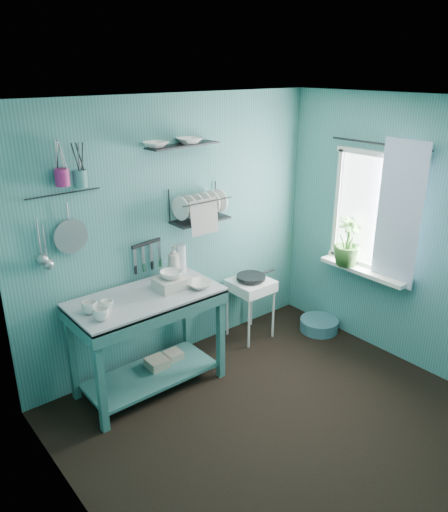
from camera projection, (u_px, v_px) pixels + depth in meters
floor at (286, 425)px, 4.02m from camera, size 3.20×3.20×0.00m
ceiling at (303, 102)px, 3.13m from camera, size 3.20×3.20×0.00m
wall_back at (176, 233)px, 4.66m from camera, size 3.20×0.00×3.20m
wall_left at (83, 363)px, 2.63m from camera, size 0.00×3.00×3.00m
wall_right at (416, 238)px, 4.52m from camera, size 0.00×3.00×3.00m
work_counter at (149, 342)px, 4.35m from camera, size 1.35×0.80×0.91m
mug_left at (101, 314)px, 3.77m from camera, size 0.12×0.12×0.10m
mug_mid at (107, 306)px, 3.91m from camera, size 0.14×0.14×0.09m
mug_right at (90, 307)px, 3.88m from camera, size 0.17×0.17×0.10m
wash_tub at (172, 283)px, 4.31m from camera, size 0.28×0.22×0.10m
tub_bowl at (171, 275)px, 4.28m from camera, size 0.20×0.19×0.06m
soap_bottle at (174, 261)px, 4.53m from camera, size 0.11×0.12×0.30m
water_bottle at (181, 259)px, 4.61m from camera, size 0.09×0.09×0.28m
counter_bowl at (199, 284)px, 4.34m from camera, size 0.22×0.22×0.05m
hotplate_stand at (250, 308)px, 5.25m from camera, size 0.44×0.44×0.64m
frying_pan at (251, 277)px, 5.12m from camera, size 0.30×0.30×0.03m
knife_strip at (146, 243)px, 4.44m from camera, size 0.32×0.07×0.03m
dish_rack at (200, 204)px, 4.58m from camera, size 0.56×0.26×0.32m
upper_shelf at (183, 145)px, 4.32m from camera, size 0.71×0.23×0.01m
shelf_bowl_left at (156, 156)px, 4.18m from camera, size 0.23×0.23×0.05m
shelf_bowl_right at (189, 144)px, 4.36m from camera, size 0.22×0.22×0.05m
utensil_cup_magenta at (62, 177)px, 3.74m from camera, size 0.11×0.11×0.13m
utensil_cup_teal at (80, 178)px, 3.83m from camera, size 0.11×0.11×0.13m
colander at (71, 236)px, 3.95m from camera, size 0.28×0.03×0.28m
ladle_outer at (39, 238)px, 3.80m from camera, size 0.01×0.01×0.30m
ladle_inner at (45, 243)px, 3.84m from camera, size 0.01×0.01×0.30m
hook_rail at (64, 194)px, 3.83m from camera, size 0.60×0.01×0.01m
window_glass at (374, 212)px, 4.78m from camera, size 0.00×1.10×1.10m
windowsill at (363, 271)px, 4.94m from camera, size 0.16×0.95×0.04m
curtain at (399, 215)px, 4.51m from camera, size 0.00×1.35×1.35m
curtain_rod at (379, 144)px, 4.52m from camera, size 0.02×1.05×0.02m
potted_plant at (348, 242)px, 4.95m from camera, size 0.30×0.30×0.49m
storage_tin_large at (157, 369)px, 4.57m from camera, size 0.18×0.18×0.22m
storage_tin_small at (174, 361)px, 4.71m from camera, size 0.15×0.15×0.20m
floor_basin at (319, 325)px, 5.44m from camera, size 0.41×0.41×0.13m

